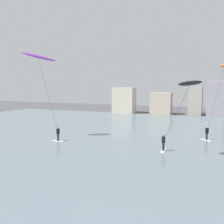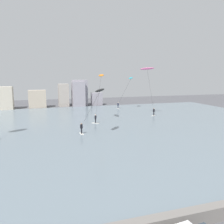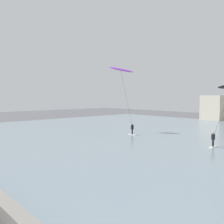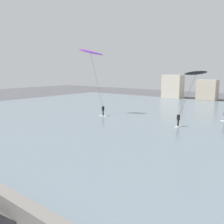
% 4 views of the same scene
% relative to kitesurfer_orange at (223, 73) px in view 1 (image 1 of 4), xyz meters
% --- Properties ---
extents(water_bay, '(84.00, 52.00, 0.10)m').
position_rel_kitesurfer_orange_xyz_m(water_bay, '(-5.65, -4.34, -7.81)').
color(water_bay, slate).
rests_on(water_bay, ground).
extents(far_shore_buildings, '(29.07, 5.91, 7.48)m').
position_rel_kitesurfer_orange_xyz_m(far_shore_buildings, '(-6.92, 23.41, -4.75)').
color(far_shore_buildings, beige).
rests_on(far_shore_buildings, ground).
extents(kitesurfer_orange, '(2.87, 3.86, 9.01)m').
position_rel_kitesurfer_orange_xyz_m(kitesurfer_orange, '(0.00, 0.00, 0.00)').
color(kitesurfer_orange, silver).
rests_on(kitesurfer_orange, water_bay).
extents(kitesurfer_black, '(3.93, 3.70, 6.97)m').
position_rel_kitesurfer_orange_xyz_m(kitesurfer_black, '(-2.99, -9.77, -1.92)').
color(kitesurfer_black, silver).
rests_on(kitesurfer_black, water_bay).
extents(kitesurfer_purple, '(5.16, 3.09, 10.33)m').
position_rel_kitesurfer_orange_xyz_m(kitesurfer_purple, '(-19.47, -8.52, 1.31)').
color(kitesurfer_purple, silver).
rests_on(kitesurfer_purple, water_bay).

